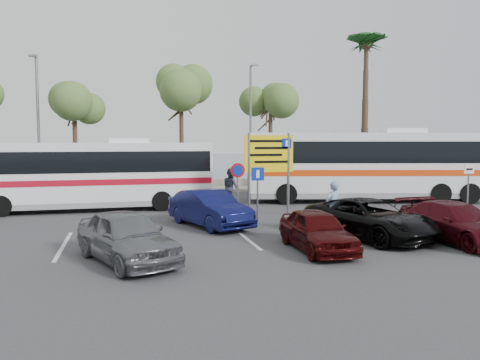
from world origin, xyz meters
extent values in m
plane|color=#37373A|center=(0.00, 0.00, 0.00)|extent=(120.00, 120.00, 0.00)
cube|color=gray|center=(0.00, 14.00, 0.07)|extent=(44.00, 2.40, 0.15)
cube|color=gray|center=(0.00, 16.00, 0.30)|extent=(48.00, 0.80, 0.60)
plane|color=#3E4F64|center=(0.00, 60.00, 0.01)|extent=(140.00, 140.00, 0.00)
cylinder|color=#382619|center=(-8.00, 14.00, 2.67)|extent=(0.28, 0.28, 5.04)
cylinder|color=#382619|center=(-1.50, 14.00, 2.95)|extent=(0.28, 0.28, 5.60)
cylinder|color=#382619|center=(4.50, 14.00, 2.74)|extent=(0.28, 0.28, 5.18)
cylinder|color=#382619|center=(11.50, 14.00, 5.15)|extent=(0.48, 0.48, 10.00)
cylinder|color=slate|center=(-10.00, 13.60, 4.15)|extent=(0.16, 0.16, 8.00)
cylinder|color=slate|center=(-10.00, 13.15, 8.10)|extent=(0.12, 0.90, 0.12)
cube|color=slate|center=(-10.00, 12.65, 8.05)|extent=(0.45, 0.25, 0.12)
cylinder|color=slate|center=(3.00, 13.60, 4.15)|extent=(0.16, 0.16, 8.00)
cylinder|color=slate|center=(3.00, 13.15, 8.10)|extent=(0.12, 0.90, 0.12)
cube|color=slate|center=(3.00, 12.65, 8.05)|extent=(0.45, 0.25, 0.12)
cylinder|color=slate|center=(0.10, 3.20, 1.80)|extent=(0.12, 0.12, 3.60)
cylinder|color=slate|center=(1.90, 3.20, 1.80)|extent=(0.12, 0.12, 3.60)
cube|color=yellow|center=(1.00, 3.20, 2.70)|extent=(2.20, 0.06, 1.60)
cube|color=#0C2699|center=(1.80, 3.16, 3.15)|extent=(0.42, 0.01, 0.42)
cylinder|color=slate|center=(-0.60, 2.40, 1.10)|extent=(0.07, 0.07, 2.20)
cylinder|color=#B20C0C|center=(-0.60, 2.37, 2.05)|extent=(0.60, 0.03, 0.60)
cylinder|color=slate|center=(-0.20, 0.80, 1.10)|extent=(0.07, 0.07, 2.20)
cube|color=#0C2699|center=(-0.20, 0.78, 2.00)|extent=(0.50, 0.03, 0.50)
cylinder|color=slate|center=(9.80, 1.50, 1.10)|extent=(0.07, 0.07, 2.20)
cube|color=white|center=(9.80, 1.48, 2.00)|extent=(0.50, 0.03, 0.40)
cube|color=white|center=(-6.50, 6.61, 1.83)|extent=(10.87, 2.40, 2.67)
cube|color=black|center=(-6.50, 6.61, 2.31)|extent=(10.66, 2.44, 0.95)
cube|color=#AF0D1F|center=(-6.50, 6.61, 1.40)|extent=(10.77, 2.43, 0.27)
cube|color=gray|center=(-6.50, 6.61, 0.50)|extent=(10.77, 2.38, 0.50)
cube|color=white|center=(-6.50, 6.61, 3.27)|extent=(1.82, 1.46, 0.22)
cube|color=white|center=(7.50, 6.50, 2.13)|extent=(12.88, 5.45, 3.10)
cube|color=black|center=(7.50, 6.50, 2.68)|extent=(12.65, 5.43, 1.10)
cube|color=#E03E0D|center=(7.50, 6.50, 1.63)|extent=(12.77, 5.45, 0.32)
cube|color=gray|center=(7.50, 6.50, 0.58)|extent=(12.75, 5.40, 0.58)
cube|color=white|center=(7.50, 6.50, 3.80)|extent=(2.43, 2.11, 0.25)
imported|color=slate|center=(-5.09, -3.50, 0.70)|extent=(3.10, 4.41, 1.39)
imported|color=#0F1347|center=(-2.00, 1.12, 0.69)|extent=(2.86, 4.43, 1.38)
imported|color=#480C14|center=(5.20, -3.50, 0.63)|extent=(2.07, 4.48, 1.27)
imported|color=#3F0909|center=(0.40, -3.50, 0.61)|extent=(1.48, 3.60, 1.22)
imported|color=black|center=(2.80, -2.26, 0.66)|extent=(3.58, 5.18, 1.32)
imported|color=#7F9CB8|center=(2.00, -1.17, 0.92)|extent=(0.78, 0.63, 1.85)
imported|color=#2E3345|center=(0.00, 6.24, 0.96)|extent=(0.90, 1.06, 1.92)
camera|label=1|loc=(-5.11, -16.22, 3.24)|focal=35.00mm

